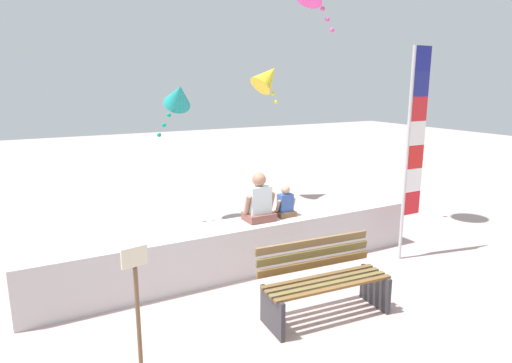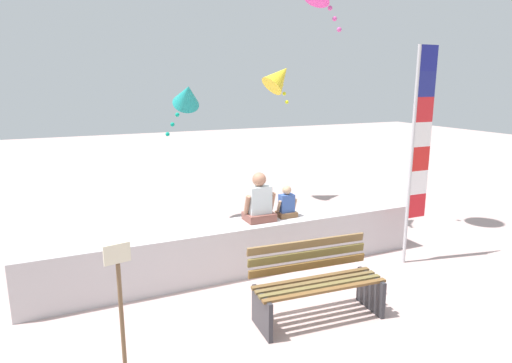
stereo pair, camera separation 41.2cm
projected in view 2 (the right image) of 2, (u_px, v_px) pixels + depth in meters
ground_plane at (269, 302)px, 5.68m from camera, size 40.00×40.00×0.00m
seawall_ledge at (238, 248)px, 6.53m from camera, size 5.89×0.62×0.73m
park_bench at (316, 284)px, 5.24m from camera, size 1.58×0.72×0.88m
person_adult at (259, 202)px, 6.55m from camera, size 0.47×0.35×0.72m
person_child at (287, 205)px, 6.75m from camera, size 0.31×0.23×0.48m
flag_banner at (418, 144)px, 6.57m from camera, size 0.37×0.05×3.25m
kite_yellow at (279, 77)px, 9.98m from camera, size 0.86×0.66×0.98m
kite_teal at (187, 96)px, 8.39m from camera, size 0.72×0.71×1.10m
sign_post at (121, 302)px, 4.03m from camera, size 0.24×0.07×1.35m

